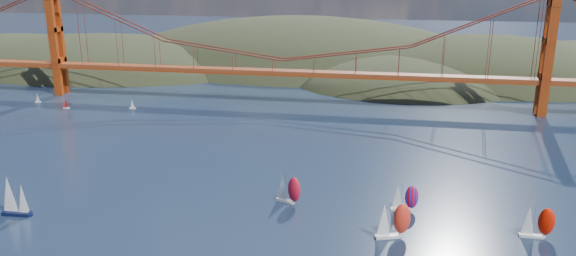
# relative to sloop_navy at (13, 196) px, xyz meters

# --- Properties ---
(headlands) EXTENTS (725.00, 225.00, 96.00)m
(headlands) POSITION_rel_sloop_navy_xyz_m (96.02, 236.34, -18.15)
(headlands) COLOR black
(headlands) RESTS_ON ground
(bridge) EXTENTS (552.00, 12.00, 55.00)m
(bridge) POSITION_rel_sloop_navy_xyz_m (49.33, 138.05, 26.54)
(bridge) COLOR maroon
(bridge) RESTS_ON ground
(sloop_navy) EXTENTS (8.33, 4.77, 12.90)m
(sloop_navy) POSITION_rel_sloop_navy_xyz_m (0.00, 0.00, 0.00)
(sloop_navy) COLOR black
(sloop_navy) RESTS_ON ground
(racer_0) EXTENTS (8.51, 6.12, 9.56)m
(racer_0) POSITION_rel_sloop_navy_xyz_m (73.75, 21.67, -1.18)
(racer_0) COLOR silver
(racer_0) RESTS_ON ground
(racer_1) EXTENTS (9.42, 5.94, 10.53)m
(racer_1) POSITION_rel_sloop_navy_xyz_m (103.91, 5.05, -0.72)
(racer_1) COLOR white
(racer_1) RESTS_ON ground
(racer_2) EXTENTS (8.28, 3.35, 9.55)m
(racer_2) POSITION_rel_sloop_navy_xyz_m (140.34, 11.54, -1.18)
(racer_2) COLOR white
(racer_2) RESTS_ON ground
(racer_rwb) EXTENTS (7.62, 3.15, 8.73)m
(racer_rwb) POSITION_rel_sloop_navy_xyz_m (107.24, 22.03, -1.57)
(racer_rwb) COLOR white
(racer_rwb) RESTS_ON ground
(distant_boat_1) EXTENTS (3.00, 2.00, 4.70)m
(distant_boat_1) POSITION_rel_sloop_navy_xyz_m (-70.73, 118.64, -3.29)
(distant_boat_1) COLOR silver
(distant_boat_1) RESTS_ON ground
(distant_boat_2) EXTENTS (3.00, 2.00, 4.70)m
(distant_boat_2) POSITION_rel_sloop_navy_xyz_m (-50.38, 110.36, -3.29)
(distant_boat_2) COLOR silver
(distant_boat_2) RESTS_ON ground
(distant_boat_3) EXTENTS (3.00, 2.00, 4.70)m
(distant_boat_3) POSITION_rel_sloop_navy_xyz_m (-18.69, 115.42, -3.29)
(distant_boat_3) COLOR silver
(distant_boat_3) RESTS_ON ground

